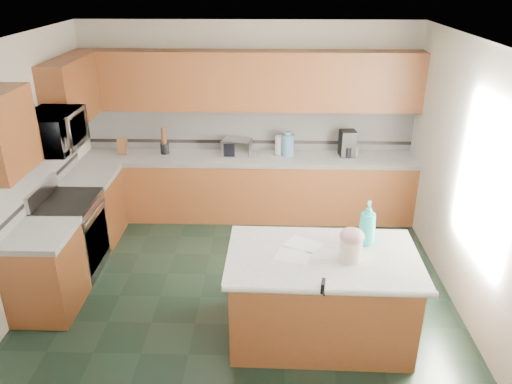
{
  "coord_description": "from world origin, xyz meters",
  "views": [
    {
      "loc": [
        0.29,
        -4.51,
        3.31
      ],
      "look_at": [
        0.15,
        0.35,
        1.12
      ],
      "focal_mm": 35.0,
      "sensor_mm": 36.0,
      "label": 1
    }
  ],
  "objects_px": {
    "island_top": "(323,258)",
    "treat_jar": "(351,249)",
    "coffee_maker": "(348,143)",
    "island_base": "(320,299)",
    "soap_bottle_island": "(368,223)",
    "knife_block": "(122,146)",
    "toaster_oven": "(237,147)"
  },
  "relations": [
    {
      "from": "island_top",
      "to": "treat_jar",
      "type": "distance_m",
      "value": 0.28
    },
    {
      "from": "island_top",
      "to": "coffee_maker",
      "type": "xyz_separation_m",
      "value": [
        0.58,
        2.67,
        0.21
      ]
    },
    {
      "from": "island_base",
      "to": "soap_bottle_island",
      "type": "bearing_deg",
      "value": 29.81
    },
    {
      "from": "island_top",
      "to": "soap_bottle_island",
      "type": "xyz_separation_m",
      "value": [
        0.42,
        0.23,
        0.24
      ]
    },
    {
      "from": "soap_bottle_island",
      "to": "knife_block",
      "type": "xyz_separation_m",
      "value": [
        -2.99,
        2.41,
        -0.1
      ]
    },
    {
      "from": "island_top",
      "to": "toaster_oven",
      "type": "relative_size",
      "value": 4.55
    },
    {
      "from": "toaster_oven",
      "to": "treat_jar",
      "type": "bearing_deg",
      "value": -54.12
    },
    {
      "from": "treat_jar",
      "to": "island_top",
      "type": "bearing_deg",
      "value": 165.79
    },
    {
      "from": "island_top",
      "to": "toaster_oven",
      "type": "height_order",
      "value": "toaster_oven"
    },
    {
      "from": "soap_bottle_island",
      "to": "toaster_oven",
      "type": "distance_m",
      "value": 2.78
    },
    {
      "from": "soap_bottle_island",
      "to": "coffee_maker",
      "type": "xyz_separation_m",
      "value": [
        0.15,
        2.44,
        -0.04
      ]
    },
    {
      "from": "island_top",
      "to": "coffee_maker",
      "type": "distance_m",
      "value": 2.74
    },
    {
      "from": "toaster_oven",
      "to": "knife_block",
      "type": "bearing_deg",
      "value": -167.82
    },
    {
      "from": "coffee_maker",
      "to": "treat_jar",
      "type": "bearing_deg",
      "value": -102.82
    },
    {
      "from": "treat_jar",
      "to": "toaster_oven",
      "type": "relative_size",
      "value": 0.54
    },
    {
      "from": "island_base",
      "to": "coffee_maker",
      "type": "height_order",
      "value": "coffee_maker"
    },
    {
      "from": "treat_jar",
      "to": "knife_block",
      "type": "relative_size",
      "value": 0.93
    },
    {
      "from": "island_base",
      "to": "toaster_oven",
      "type": "distance_m",
      "value": 2.87
    },
    {
      "from": "island_base",
      "to": "toaster_oven",
      "type": "xyz_separation_m",
      "value": [
        -0.96,
        2.64,
        0.6
      ]
    },
    {
      "from": "treat_jar",
      "to": "toaster_oven",
      "type": "height_order",
      "value": "toaster_oven"
    },
    {
      "from": "island_top",
      "to": "soap_bottle_island",
      "type": "bearing_deg",
      "value": 29.81
    },
    {
      "from": "island_top",
      "to": "toaster_oven",
      "type": "distance_m",
      "value": 2.81
    },
    {
      "from": "knife_block",
      "to": "island_top",
      "type": "bearing_deg",
      "value": -47.27
    },
    {
      "from": "treat_jar",
      "to": "coffee_maker",
      "type": "bearing_deg",
      "value": 85.78
    },
    {
      "from": "treat_jar",
      "to": "knife_block",
      "type": "bearing_deg",
      "value": 138.82
    },
    {
      "from": "island_top",
      "to": "treat_jar",
      "type": "bearing_deg",
      "value": -16.04
    },
    {
      "from": "toaster_oven",
      "to": "coffee_maker",
      "type": "relative_size",
      "value": 1.09
    },
    {
      "from": "knife_block",
      "to": "treat_jar",
      "type": "bearing_deg",
      "value": -45.56
    },
    {
      "from": "treat_jar",
      "to": "knife_block",
      "type": "height_order",
      "value": "knife_block"
    },
    {
      "from": "knife_block",
      "to": "coffee_maker",
      "type": "height_order",
      "value": "coffee_maker"
    },
    {
      "from": "island_base",
      "to": "toaster_oven",
      "type": "height_order",
      "value": "toaster_oven"
    },
    {
      "from": "knife_block",
      "to": "coffee_maker",
      "type": "bearing_deg",
      "value": -0.88
    }
  ]
}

